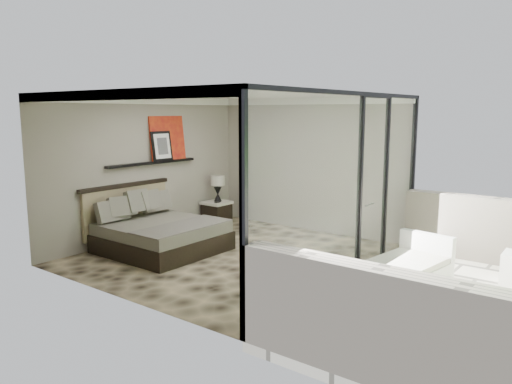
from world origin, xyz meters
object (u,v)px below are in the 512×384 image
Objects in this scene: nightstand at (217,212)px; table_lamp at (218,185)px; bed at (158,232)px; lounger at (401,273)px.

table_lamp reaches higher than nightstand.
nightstand is 0.95× the size of table_lamp.
bed is 3.64× the size of nightstand.
nightstand is 5.09m from lounger.
nightstand is at bearing 171.51° from lounger.
lounger is at bearing 10.64° from bed.
bed reaches higher than nightstand.
table_lamp is (0.02, 0.03, 0.62)m from nightstand.
bed is at bearing -75.91° from table_lamp.
bed is 3.44× the size of table_lamp.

